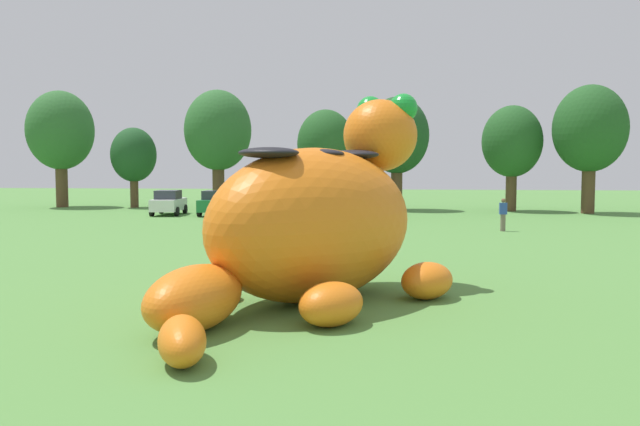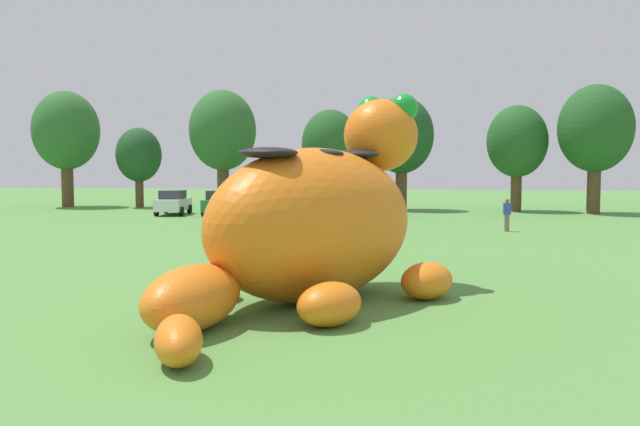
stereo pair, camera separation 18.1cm
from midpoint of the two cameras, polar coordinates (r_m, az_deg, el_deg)
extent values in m
plane|color=#568E42|center=(16.02, -3.74, -8.03)|extent=(160.00, 160.00, 0.00)
ellipsoid|color=orange|center=(16.24, -0.10, -1.00)|extent=(6.55, 7.58, 3.84)
ellipsoid|color=orange|center=(18.52, 5.67, 6.82)|extent=(2.91, 2.97, 2.02)
sphere|color=green|center=(19.14, 4.80, 9.01)|extent=(0.81, 0.81, 0.81)
sphere|color=green|center=(18.53, 7.66, 9.15)|extent=(0.81, 0.81, 0.81)
ellipsoid|color=black|center=(17.39, 3.14, 5.15)|extent=(1.95, 1.86, 0.26)
ellipsoid|color=black|center=(16.18, -0.10, 5.23)|extent=(1.95, 1.86, 0.26)
ellipsoid|color=black|center=(14.91, -4.31, 5.32)|extent=(1.95, 1.86, 0.26)
ellipsoid|color=orange|center=(19.21, -1.43, -4.56)|extent=(1.87, 2.01, 0.94)
ellipsoid|color=orange|center=(16.76, 9.70, -5.90)|extent=(1.87, 2.01, 0.94)
ellipsoid|color=orange|center=(16.47, -9.61, -6.08)|extent=(1.87, 2.01, 0.94)
ellipsoid|color=orange|center=(13.80, 1.21, -8.01)|extent=(1.87, 2.01, 0.94)
ellipsoid|color=orange|center=(13.66, -10.74, -7.34)|extent=(2.17, 3.33, 1.34)
ellipsoid|color=orange|center=(11.48, -11.91, -10.90)|extent=(1.35, 1.93, 0.82)
cube|color=white|center=(46.31, -12.68, 0.74)|extent=(2.09, 4.25, 0.80)
cube|color=#2D333D|center=(46.13, -12.74, 1.60)|extent=(1.68, 2.11, 0.60)
cylinder|color=black|center=(47.77, -13.29, 0.35)|extent=(0.30, 0.66, 0.64)
cylinder|color=black|center=(47.37, -11.30, 0.35)|extent=(0.30, 0.66, 0.64)
cylinder|color=black|center=(45.32, -14.10, 0.14)|extent=(0.30, 0.66, 0.64)
cylinder|color=black|center=(44.90, -12.01, 0.14)|extent=(0.30, 0.66, 0.64)
cube|color=#1E7238|center=(45.24, -8.62, 0.72)|extent=(1.80, 4.14, 0.80)
cube|color=#2D333D|center=(45.06, -8.68, 1.59)|extent=(1.54, 2.00, 0.60)
cylinder|color=black|center=(46.71, -9.25, 0.32)|extent=(0.25, 0.65, 0.64)
cylinder|color=black|center=(46.30, -7.22, 0.31)|extent=(0.25, 0.65, 0.64)
cylinder|color=black|center=(44.26, -10.09, 0.11)|extent=(0.25, 0.65, 0.64)
cylinder|color=black|center=(43.83, -7.95, 0.09)|extent=(0.25, 0.65, 0.64)
cube|color=black|center=(44.09, -4.35, 0.66)|extent=(1.80, 4.14, 0.80)
cube|color=#2D333D|center=(43.90, -4.38, 1.56)|extent=(1.54, 2.00, 0.60)
cylinder|color=black|center=(45.51, -5.12, 0.26)|extent=(0.26, 0.65, 0.64)
cylinder|color=black|center=(45.23, -3.01, 0.25)|extent=(0.26, 0.65, 0.64)
cylinder|color=black|center=(43.02, -5.75, 0.04)|extent=(0.26, 0.65, 0.64)
cylinder|color=black|center=(42.72, -3.51, 0.02)|extent=(0.26, 0.65, 0.64)
cube|color=#B2231E|center=(45.50, 2.88, 1.64)|extent=(2.14, 1.95, 1.90)
cube|color=silver|center=(42.29, 2.93, 1.85)|extent=(2.46, 4.75, 2.50)
cylinder|color=black|center=(45.55, 1.62, 0.45)|extent=(0.35, 0.92, 0.90)
cylinder|color=black|center=(45.57, 4.14, 0.44)|extent=(0.35, 0.92, 0.90)
cylinder|color=black|center=(40.75, 1.47, 0.01)|extent=(0.35, 0.92, 0.90)
cylinder|color=black|center=(40.78, 4.42, 0.00)|extent=(0.35, 0.92, 0.90)
cylinder|color=brown|center=(57.83, -21.26, 2.18)|extent=(0.96, 0.96, 3.38)
ellipsoid|color=#2D662D|center=(57.88, -21.38, 6.79)|extent=(5.40, 5.40, 6.48)
cylinder|color=brown|center=(55.27, -15.52, 1.67)|extent=(0.66, 0.66, 2.30)
ellipsoid|color=#1E4C23|center=(55.24, -15.58, 4.96)|extent=(3.68, 3.68, 4.42)
cylinder|color=brown|center=(52.45, -8.42, 2.21)|extent=(0.95, 0.95, 3.32)
ellipsoid|color=#2D662D|center=(52.50, -8.47, 7.22)|extent=(5.32, 5.32, 6.38)
cylinder|color=brown|center=(49.43, 1.00, 1.78)|extent=(0.77, 0.77, 2.70)
ellipsoid|color=#235623|center=(49.42, 1.00, 6.11)|extent=(4.33, 4.33, 5.19)
cylinder|color=brown|center=(50.44, 7.26, 2.00)|extent=(0.88, 0.88, 3.07)
ellipsoid|color=#1E4C23|center=(50.46, 7.31, 6.81)|extent=(4.91, 4.91, 5.89)
cylinder|color=brown|center=(50.81, 16.98, 1.72)|extent=(0.80, 0.80, 2.79)
ellipsoid|color=#235623|center=(50.81, 17.07, 6.06)|extent=(4.47, 4.47, 5.36)
cylinder|color=brown|center=(50.22, 23.05, 1.79)|extent=(0.92, 0.92, 3.23)
ellipsoid|color=#235623|center=(50.26, 23.19, 6.87)|extent=(5.17, 5.17, 6.20)
cylinder|color=#726656|center=(35.01, 16.27, -0.84)|extent=(0.26, 0.26, 0.88)
cube|color=#2D4CA5|center=(34.95, 16.29, 0.37)|extent=(0.38, 0.22, 0.60)
sphere|color=brown|center=(34.93, 16.31, 1.05)|extent=(0.22, 0.22, 0.22)
cylinder|color=#2D334C|center=(36.77, 1.77, -0.45)|extent=(0.26, 0.26, 0.88)
cube|color=red|center=(36.71, 1.77, 0.70)|extent=(0.38, 0.22, 0.60)
sphere|color=tan|center=(36.69, 1.77, 1.36)|extent=(0.22, 0.22, 0.22)
camera|label=1|loc=(0.09, -89.70, 0.02)|focal=36.34mm
camera|label=2|loc=(0.09, 90.30, -0.02)|focal=36.34mm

